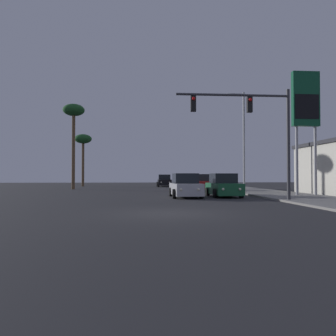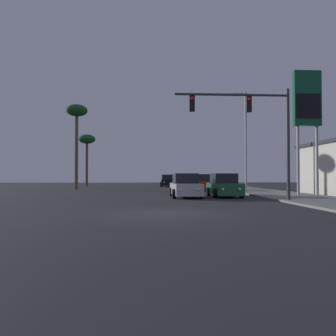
{
  "view_description": "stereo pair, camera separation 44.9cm",
  "coord_description": "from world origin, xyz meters",
  "views": [
    {
      "loc": [
        -1.04,
        -13.18,
        1.52
      ],
      "look_at": [
        0.69,
        9.28,
        2.05
      ],
      "focal_mm": 35.0,
      "sensor_mm": 36.0,
      "label": 1
    },
    {
      "loc": [
        -0.59,
        -13.21,
        1.52
      ],
      "look_at": [
        0.69,
        9.28,
        2.05
      ],
      "focal_mm": 35.0,
      "sensor_mm": 36.0,
      "label": 2
    }
  ],
  "objects": [
    {
      "name": "sidewalk_right",
      "position": [
        9.5,
        10.0,
        0.06
      ],
      "size": [
        5.0,
        60.0,
        0.12
      ],
      "color": "gray",
      "rests_on": "ground"
    },
    {
      "name": "ground_plane",
      "position": [
        0.0,
        0.0,
        0.0
      ],
      "size": [
        120.0,
        120.0,
        0.0
      ],
      "primitive_type": "plane",
      "color": "#28282B"
    },
    {
      "name": "car_green",
      "position": [
        4.77,
        10.06,
        0.76
      ],
      "size": [
        2.04,
        4.32,
        1.68
      ],
      "rotation": [
        0.0,
        0.0,
        3.16
      ],
      "color": "#195933",
      "rests_on": "ground"
    },
    {
      "name": "palm_tree_mid",
      "position": [
        -8.79,
        24.0,
        8.3
      ],
      "size": [
        2.4,
        2.4,
        9.55
      ],
      "color": "brown",
      "rests_on": "ground"
    },
    {
      "name": "gas_station_sign",
      "position": [
        10.79,
        9.7,
        6.62
      ],
      "size": [
        2.0,
        0.42,
        9.0
      ],
      "color": "#99999E",
      "rests_on": "sidewalk_right"
    },
    {
      "name": "street_lamp",
      "position": [
        8.0,
        15.87,
        5.12
      ],
      "size": [
        1.74,
        0.24,
        9.0
      ],
      "color": "#99999E",
      "rests_on": "sidewalk_right"
    },
    {
      "name": "car_red",
      "position": [
        4.84,
        19.75,
        0.76
      ],
      "size": [
        2.04,
        4.31,
        1.68
      ],
      "rotation": [
        0.0,
        0.0,
        3.14
      ],
      "color": "maroon",
      "rests_on": "ground"
    },
    {
      "name": "car_silver",
      "position": [
        1.94,
        9.63,
        0.76
      ],
      "size": [
        2.04,
        4.34,
        1.68
      ],
      "rotation": [
        0.0,
        0.0,
        3.18
      ],
      "color": "#B7B7BC",
      "rests_on": "ground"
    },
    {
      "name": "car_black",
      "position": [
        1.95,
        32.43,
        0.76
      ],
      "size": [
        2.04,
        4.32,
        1.68
      ],
      "rotation": [
        0.0,
        0.0,
        3.13
      ],
      "color": "black",
      "rests_on": "ground"
    },
    {
      "name": "palm_tree_far",
      "position": [
        -9.53,
        34.0,
        6.41
      ],
      "size": [
        2.4,
        2.4,
        7.42
      ],
      "color": "brown",
      "rests_on": "ground"
    },
    {
      "name": "car_blue",
      "position": [
        4.93,
        31.59,
        0.76
      ],
      "size": [
        2.04,
        4.32,
        1.68
      ],
      "rotation": [
        0.0,
        0.0,
        3.15
      ],
      "color": "navy",
      "rests_on": "ground"
    },
    {
      "name": "traffic_light_mast",
      "position": [
        5.62,
        5.42,
        4.7
      ],
      "size": [
        6.75,
        0.36,
        6.5
      ],
      "color": "#38383D",
      "rests_on": "sidewalk_right"
    }
  ]
}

